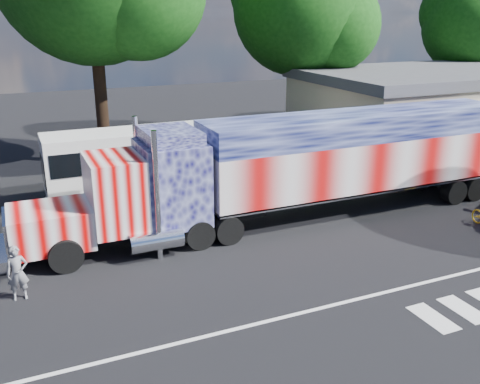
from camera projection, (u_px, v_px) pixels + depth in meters
name	position (u px, v px, depth m)	size (l,w,h in m)	color
ground	(274.00, 268.00, 18.85)	(100.00, 100.00, 0.00)	black
lane_markings	(381.00, 309.00, 16.22)	(30.00, 2.67, 0.01)	silver
semi_truck	(306.00, 164.00, 22.67)	(22.34, 3.53, 4.76)	black
coach_bus	(167.00, 160.00, 26.06)	(11.45, 2.66, 3.33)	silver
hall_building	(470.00, 108.00, 35.02)	(22.40, 12.80, 5.20)	beige
woman	(17.00, 273.00, 16.54)	(0.65, 0.43, 1.78)	slate
tree_far_ne	(474.00, 26.00, 40.10)	(7.75, 7.39, 11.36)	black
tree_ne_a	(302.00, 9.00, 34.53)	(9.15, 8.72, 13.19)	black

